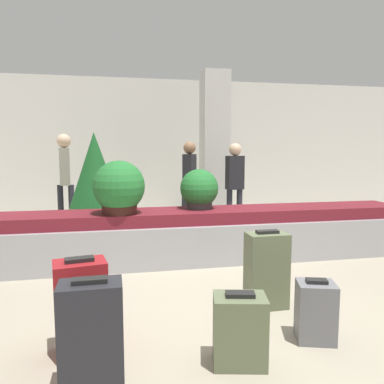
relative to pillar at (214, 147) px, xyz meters
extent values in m
plane|color=#9E937F|center=(-1.06, -4.38, -1.60)|extent=(18.00, 18.00, 0.00)
cube|color=silver|center=(-1.06, 1.12, 0.00)|extent=(18.00, 0.06, 3.20)
cube|color=#9E9EA3|center=(-1.06, -2.79, -1.33)|extent=(6.56, 0.87, 0.55)
cube|color=maroon|center=(-1.06, -2.79, -0.97)|extent=(6.29, 0.71, 0.17)
cube|color=silver|center=(0.00, 0.00, 0.00)|extent=(0.55, 0.55, 3.20)
cube|color=#5B6647|center=(-1.23, -5.41, -1.34)|extent=(0.43, 0.34, 0.51)
cube|color=black|center=(-1.23, -5.41, -1.07)|extent=(0.22, 0.14, 0.03)
cube|color=#232328|center=(-2.26, -5.55, -1.23)|extent=(0.39, 0.25, 0.74)
cube|color=black|center=(-2.26, -5.55, -0.85)|extent=(0.22, 0.09, 0.03)
cube|color=#5B6647|center=(-0.65, -4.51, -1.23)|extent=(0.40, 0.25, 0.74)
cube|color=black|center=(-0.65, -4.51, -0.84)|extent=(0.22, 0.09, 0.03)
cube|color=slate|center=(-0.51, -5.20, -1.36)|extent=(0.36, 0.33, 0.48)
cube|color=black|center=(-0.51, -5.20, -1.10)|extent=(0.18, 0.13, 0.03)
cube|color=maroon|center=(-2.37, -5.02, -1.24)|extent=(0.43, 0.33, 0.72)
cube|color=black|center=(-2.37, -5.02, -0.87)|extent=(0.22, 0.13, 0.03)
cylinder|color=#381914|center=(-2.05, -2.92, -0.80)|extent=(0.46, 0.46, 0.18)
sphere|color=#236B2D|center=(-2.05, -2.92, -0.52)|extent=(0.68, 0.68, 0.68)
cylinder|color=#2D2D2D|center=(-0.93, -2.70, -0.81)|extent=(0.37, 0.37, 0.14)
sphere|color=#236B2D|center=(-0.93, -2.70, -0.59)|extent=(0.55, 0.55, 0.55)
cylinder|color=#282833|center=(-0.80, -0.76, -1.19)|extent=(0.11, 0.11, 0.82)
cylinder|color=#282833|center=(-0.60, -0.76, -1.19)|extent=(0.11, 0.11, 0.82)
cube|color=#232328|center=(-0.70, -0.76, -0.46)|extent=(0.32, 0.37, 0.65)
sphere|color=#936B4C|center=(-0.70, -0.76, -0.01)|extent=(0.24, 0.24, 0.24)
cylinder|color=#282833|center=(-3.14, -0.46, -1.16)|extent=(0.11, 0.11, 0.89)
cylinder|color=#282833|center=(-2.94, -0.46, -1.16)|extent=(0.11, 0.11, 0.89)
cube|color=gray|center=(-3.04, -0.46, -0.36)|extent=(0.21, 0.34, 0.70)
sphere|color=beige|center=(-3.04, -0.46, 0.12)|extent=(0.26, 0.26, 0.26)
cylinder|color=#282833|center=(0.01, -1.10, -1.20)|extent=(0.11, 0.11, 0.80)
cylinder|color=#282833|center=(0.21, -1.10, -1.20)|extent=(0.11, 0.11, 0.80)
cube|color=#232328|center=(0.11, -1.10, -0.48)|extent=(0.35, 0.23, 0.63)
sphere|color=beige|center=(0.11, -1.10, -0.05)|extent=(0.23, 0.23, 0.23)
cylinder|color=#4C331E|center=(-2.44, -1.49, -1.51)|extent=(0.16, 0.16, 0.18)
cone|color=#195623|center=(-2.44, -1.49, -0.59)|extent=(1.13, 1.13, 1.66)
camera|label=1|loc=(-2.08, -7.86, -0.04)|focal=35.00mm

